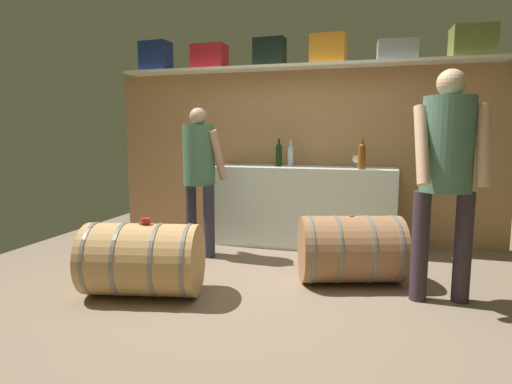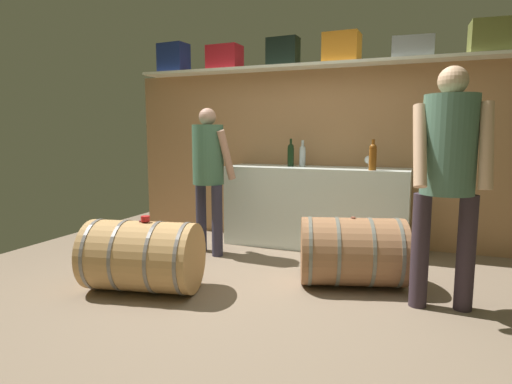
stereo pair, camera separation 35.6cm
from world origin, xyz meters
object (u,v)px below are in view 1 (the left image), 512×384
Objects in this scene: tasting_cup at (146,221)px; winemaker_pouring at (200,166)px; toolcase_navy at (156,57)px; wine_barrel_near at (143,259)px; wine_barrel_far at (350,249)px; visitor_tasting at (447,162)px; wine_bottle_clear at (290,155)px; toolcase_olive at (472,42)px; work_cabinet at (303,206)px; wine_bottle_dark at (279,154)px; toolcase_black at (270,53)px; toolcase_grey at (397,51)px; wine_bottle_amber at (362,156)px; toolcase_orange at (328,50)px; wine_glass at (356,159)px; toolcase_red at (210,57)px.

tasting_cup is 1.22m from winemaker_pouring.
wine_barrel_near is at bearing -61.18° from toolcase_navy.
wine_barrel_far is 1.05m from visitor_tasting.
wine_bottle_clear is 0.17× the size of visitor_tasting.
toolcase_olive is 2.50m from wine_barrel_far.
work_cabinet is 0.60m from wine_bottle_clear.
wine_bottle_dark is at bearing -164.23° from wine_bottle_clear.
toolcase_black reaches higher than visitor_tasting.
toolcase_grey is at bearing 3.19° from toolcase_black.
wine_barrel_far is (-0.04, -0.91, -0.74)m from wine_bottle_amber.
toolcase_orange reaches higher than wine_bottle_clear.
toolcase_navy is 0.37× the size of wine_barrel_far.
toolcase_olive is 5.91× the size of tasting_cup.
wine_glass is at bearing 74.58° from wine_barrel_far.
toolcase_grey is 2.39m from winemaker_pouring.
winemaker_pouring is (-0.05, 1.17, 0.34)m from tasting_cup.
visitor_tasting is (3.14, -1.52, -1.13)m from toolcase_navy.
winemaker_pouring is (-0.01, 1.17, 0.64)m from wine_barrel_near.
toolcase_olive is (2.82, 0.00, 0.01)m from toolcase_red.
visitor_tasting reaches higher than wine_bottle_clear.
winemaker_pouring reaches higher than wine_barrel_near.
wine_bottle_clear is at bearing -177.22° from toolcase_grey.
toolcase_black reaches higher than wine_bottle_clear.
toolcase_black is at bearing -177.59° from toolcase_orange.
toolcase_grey is at bearing 48.61° from wine_bottle_amber.
wine_bottle_clear is at bearing 179.89° from toolcase_olive.
toolcase_black is at bearing 64.53° from wine_barrel_near.
toolcase_navy is at bearing 115.56° from tasting_cup.
toolcase_red is 2.07m from work_cabinet.
toolcase_black reaches higher than winemaker_pouring.
toolcase_orange reaches higher than wine_barrel_near.
wine_bottle_clear is at bearing 161.40° from work_cabinet.
tasting_cup is (-1.85, -2.01, -1.52)m from toolcase_grey.
wine_glass is (0.85, -0.00, -0.05)m from wine_bottle_dark.
wine_barrel_near is 1.01× the size of wine_barrel_far.
wine_bottle_clear is 0.82m from wine_bottle_amber.
wine_bottle_clear is at bearing 66.80° from winemaker_pouring.
wine_bottle_dark and wine_bottle_amber have the same top height.
toolcase_navy is at bearing 135.99° from wine_barrel_far.
toolcase_olive is at bearing 18.97° from wine_bottle_amber.
wine_glass is at bearing -175.75° from toolcase_olive.
toolcase_red is at bearing 174.89° from wine_glass.
wine_bottle_amber is at bearing 71.01° from wine_barrel_far.
toolcase_red reaches higher than work_cabinet.
toolcase_red is at bearing 176.17° from toolcase_olive.
toolcase_orange reaches higher than work_cabinet.
toolcase_orange reaches higher than wine_bottle_dark.
toolcase_olive is 0.20× the size of work_cabinet.
toolcase_olive is 1.57m from wine_bottle_amber.
work_cabinet is 1.94m from visitor_tasting.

